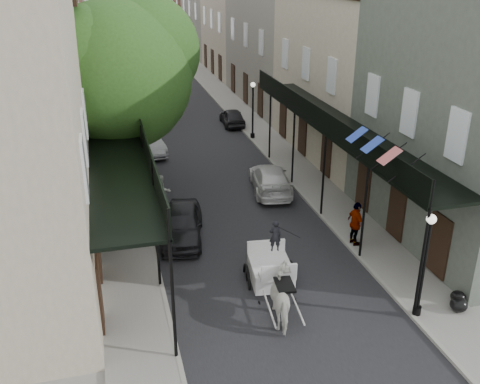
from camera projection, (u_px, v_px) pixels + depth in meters
ground at (281, 301)px, 18.78m from camera, size 140.00×140.00×0.00m
road at (187, 135)px, 36.51m from camera, size 8.00×90.00×0.01m
sidewalk_left at (112, 140)px, 35.32m from camera, size 2.20×90.00×0.12m
sidewalk_right at (257, 129)px, 37.65m from camera, size 2.20×90.00×0.12m
building_row_left at (53, 41)px, 41.28m from camera, size 5.00×80.00×10.50m
building_row_right at (265, 34)px, 45.29m from camera, size 5.00×80.00×10.50m
gallery_left at (121, 142)px, 22.23m from camera, size 2.20×18.05×4.88m
gallery_right at (334, 125)px, 24.47m from camera, size 2.20×18.05×4.88m
tree_near at (126, 69)px, 24.23m from camera, size 7.31×6.80×9.63m
tree_far at (113, 41)px, 36.90m from camera, size 6.45×6.00×8.61m
lamppost_right_near at (424, 264)px, 17.14m from camera, size 0.32×0.32×3.71m
lamppost_left at (143, 194)px, 22.33m from camera, size 0.32×0.32×3.71m
lamppost_right_far at (253, 109)px, 34.88m from camera, size 0.32×0.32×3.71m
horse at (285, 298)px, 17.50m from camera, size 1.13×2.11×1.71m
carriage at (269, 251)px, 19.81m from camera, size 1.92×2.66×2.86m
pedestrian_walking at (162, 193)px, 25.18m from camera, size 1.03×0.90×1.82m
pedestrian_sidewalk_left at (106, 127)px, 35.11m from camera, size 1.14×0.85×1.57m
pedestrian_sidewalk_right at (356, 224)px, 21.93m from camera, size 0.56×1.15×1.90m
car_left_near at (182, 224)px, 22.72m from camera, size 2.43×4.37×1.41m
car_left_mid at (146, 142)px, 32.93m from camera, size 2.26×4.57×1.44m
car_left_far at (125, 103)px, 42.47m from camera, size 3.02×4.64×1.19m
car_right_near at (270, 179)px, 27.49m from camera, size 2.57×4.80×1.32m
car_right_far at (232, 117)px, 38.54m from camera, size 1.62×3.66×1.22m
trash_bags at (458, 302)px, 18.16m from camera, size 0.85×1.00×0.50m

